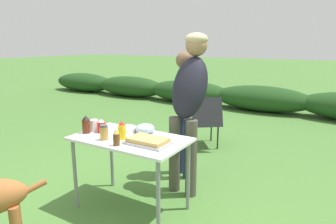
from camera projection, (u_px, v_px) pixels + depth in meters
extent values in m
plane|color=#477533|center=(132.00, 208.00, 3.02)|extent=(60.00, 60.00, 0.00)
ellipsoid|color=#1E4219|center=(84.00, 82.00, 10.24)|extent=(2.40, 0.90, 0.61)
ellipsoid|color=#1E4219|center=(130.00, 86.00, 9.24)|extent=(2.40, 0.90, 0.61)
ellipsoid|color=#1E4219|center=(188.00, 92.00, 8.24)|extent=(2.40, 0.90, 0.61)
ellipsoid|color=#1E4219|center=(262.00, 99.00, 7.24)|extent=(2.40, 0.90, 0.61)
cube|color=white|center=(130.00, 139.00, 2.85)|extent=(1.10, 0.64, 0.02)
cylinder|color=gray|center=(75.00, 174.00, 2.96)|extent=(0.04, 0.04, 0.71)
cylinder|color=gray|center=(158.00, 200.00, 2.47)|extent=(0.04, 0.04, 0.71)
cylinder|color=gray|center=(112.00, 157.00, 3.41)|extent=(0.04, 0.04, 0.71)
cylinder|color=gray|center=(188.00, 176.00, 2.92)|extent=(0.04, 0.04, 0.71)
cube|color=#9E9EA3|center=(148.00, 143.00, 2.68)|extent=(0.39, 0.25, 0.02)
cube|color=tan|center=(148.00, 140.00, 2.67)|extent=(0.34, 0.21, 0.04)
cylinder|color=white|center=(126.00, 129.00, 3.05)|extent=(0.22, 0.22, 0.05)
ellipsoid|color=#99B2CC|center=(145.00, 128.00, 2.99)|extent=(0.20, 0.20, 0.10)
cylinder|color=white|center=(94.00, 125.00, 3.06)|extent=(0.08, 0.08, 0.12)
cylinder|color=yellow|center=(122.00, 132.00, 2.80)|extent=(0.07, 0.07, 0.14)
cone|color=red|center=(122.00, 123.00, 2.78)|extent=(0.06, 0.06, 0.04)
cylinder|color=red|center=(101.00, 127.00, 3.01)|extent=(0.08, 0.08, 0.11)
cone|color=white|center=(101.00, 120.00, 2.99)|extent=(0.07, 0.07, 0.03)
cylinder|color=#B2893D|center=(104.00, 133.00, 2.78)|extent=(0.08, 0.08, 0.12)
cylinder|color=#4C4C4C|center=(104.00, 126.00, 2.77)|extent=(0.07, 0.07, 0.02)
cylinder|color=brown|center=(116.00, 140.00, 2.63)|extent=(0.06, 0.06, 0.11)
cone|color=gold|center=(116.00, 132.00, 2.61)|extent=(0.05, 0.05, 0.03)
cylinder|color=#562314|center=(86.00, 126.00, 2.99)|extent=(0.08, 0.08, 0.14)
cone|color=black|center=(86.00, 117.00, 2.97)|extent=(0.07, 0.07, 0.04)
cylinder|color=#4C473D|center=(174.00, 155.00, 3.29)|extent=(0.12, 0.12, 0.85)
cylinder|color=#4C473D|center=(191.00, 159.00, 3.18)|extent=(0.12, 0.12, 0.85)
ellipsoid|color=black|center=(190.00, 87.00, 3.17)|extent=(0.41, 0.53, 0.74)
sphere|color=#936B4C|center=(196.00, 45.00, 3.18)|extent=(0.23, 0.23, 0.23)
ellipsoid|color=tan|center=(197.00, 39.00, 3.16)|extent=(0.25, 0.25, 0.14)
cylinder|color=#232D4C|center=(180.00, 145.00, 3.76)|extent=(0.10, 0.10, 0.73)
cylinder|color=#232D4C|center=(187.00, 149.00, 3.61)|extent=(0.10, 0.10, 0.73)
ellipsoid|color=#931E70|center=(184.00, 94.00, 3.54)|extent=(0.39, 0.36, 0.59)
sphere|color=brown|center=(185.00, 60.00, 3.45)|extent=(0.20, 0.20, 0.20)
cylinder|color=#9E5B2D|center=(17.00, 221.00, 2.41)|extent=(0.08, 0.08, 0.44)
cylinder|color=#9E5B2D|center=(34.00, 187.00, 2.32)|extent=(0.15, 0.19, 0.11)
cube|color=#232328|center=(203.00, 122.00, 4.77)|extent=(0.64, 0.64, 0.03)
cube|color=#232328|center=(207.00, 112.00, 4.45)|extent=(0.46, 0.41, 0.44)
cylinder|color=black|center=(192.00, 138.00, 4.60)|extent=(0.02, 0.02, 0.38)
cylinder|color=black|center=(218.00, 137.00, 4.65)|extent=(0.02, 0.02, 0.38)
cylinder|color=black|center=(188.00, 131.00, 4.99)|extent=(0.02, 0.02, 0.38)
cylinder|color=black|center=(211.00, 130.00, 5.03)|extent=(0.02, 0.02, 0.38)
cylinder|color=black|center=(189.00, 112.00, 4.71)|extent=(0.27, 0.34, 0.02)
cylinder|color=black|center=(217.00, 111.00, 4.76)|extent=(0.27, 0.34, 0.02)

